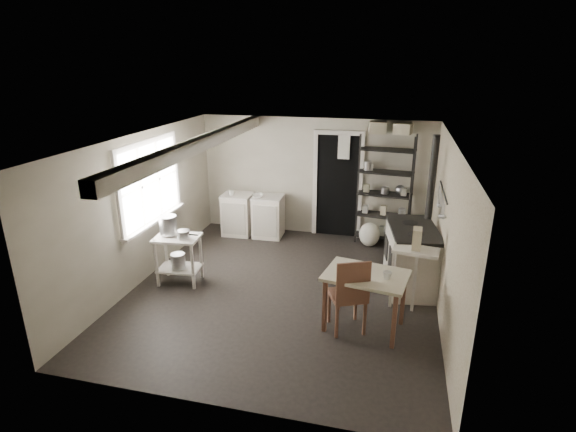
% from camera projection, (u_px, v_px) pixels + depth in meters
% --- Properties ---
extents(floor, '(5.00, 5.00, 0.00)m').
position_uv_depth(floor, '(283.00, 290.00, 6.84)').
color(floor, black).
rests_on(floor, ground).
extents(ceiling, '(5.00, 5.00, 0.00)m').
position_uv_depth(ceiling, '(283.00, 140.00, 6.08)').
color(ceiling, silver).
rests_on(ceiling, wall_back).
extents(wall_back, '(4.50, 0.02, 2.30)m').
position_uv_depth(wall_back, '(315.00, 177.00, 8.75)').
color(wall_back, '#B6AF9B').
rests_on(wall_back, ground).
extents(wall_front, '(4.50, 0.02, 2.30)m').
position_uv_depth(wall_front, '(216.00, 307.00, 4.17)').
color(wall_front, '#B6AF9B').
rests_on(wall_front, ground).
extents(wall_left, '(0.02, 5.00, 2.30)m').
position_uv_depth(wall_left, '(143.00, 208.00, 6.97)').
color(wall_left, '#B6AF9B').
rests_on(wall_left, ground).
extents(wall_right, '(0.02, 5.00, 2.30)m').
position_uv_depth(wall_right, '(447.00, 233.00, 5.96)').
color(wall_right, '#B6AF9B').
rests_on(wall_right, ground).
extents(window, '(0.12, 1.76, 1.28)m').
position_uv_depth(window, '(149.00, 183.00, 7.03)').
color(window, silver).
rests_on(window, wall_left).
extents(doorway, '(0.96, 0.10, 2.08)m').
position_uv_depth(doorway, '(337.00, 187.00, 8.67)').
color(doorway, silver).
rests_on(doorway, ground).
extents(ceiling_beam, '(0.18, 5.00, 0.18)m').
position_uv_depth(ceiling_beam, '(201.00, 143.00, 6.38)').
color(ceiling_beam, silver).
rests_on(ceiling_beam, ceiling).
extents(wallpaper_panel, '(0.01, 5.00, 2.30)m').
position_uv_depth(wallpaper_panel, '(446.00, 233.00, 5.96)').
color(wallpaper_panel, '#BEB49A').
rests_on(wallpaper_panel, wall_right).
extents(utensil_rail, '(0.06, 1.20, 0.44)m').
position_uv_depth(utensil_rail, '(442.00, 192.00, 6.39)').
color(utensil_rail, '#ACABAE').
rests_on(utensil_rail, wall_right).
extents(prep_table, '(0.72, 0.54, 0.77)m').
position_uv_depth(prep_table, '(179.00, 259.00, 6.98)').
color(prep_table, silver).
rests_on(prep_table, ground).
extents(stockpot, '(0.34, 0.34, 0.29)m').
position_uv_depth(stockpot, '(168.00, 225.00, 6.85)').
color(stockpot, '#ACABAE').
rests_on(stockpot, prep_table).
extents(saucepan, '(0.21, 0.21, 0.11)m').
position_uv_depth(saucepan, '(183.00, 234.00, 6.74)').
color(saucepan, '#ACABAE').
rests_on(saucepan, prep_table).
extents(bucket, '(0.22, 0.22, 0.24)m').
position_uv_depth(bucket, '(178.00, 261.00, 6.93)').
color(bucket, '#ACABAE').
rests_on(bucket, prep_table).
extents(base_cabinets, '(1.27, 0.58, 0.82)m').
position_uv_depth(base_cabinets, '(253.00, 213.00, 8.87)').
color(base_cabinets, silver).
rests_on(base_cabinets, ground).
extents(mixing_bowl, '(0.38, 0.38, 0.07)m').
position_uv_depth(mixing_bowl, '(257.00, 190.00, 8.59)').
color(mixing_bowl, silver).
rests_on(mixing_bowl, base_cabinets).
extents(counter_cup, '(0.12, 0.12, 0.09)m').
position_uv_depth(counter_cup, '(231.00, 188.00, 8.70)').
color(counter_cup, silver).
rests_on(counter_cup, base_cabinets).
extents(shelf_rack, '(1.02, 0.49, 2.08)m').
position_uv_depth(shelf_rack, '(385.00, 195.00, 8.34)').
color(shelf_rack, black).
rests_on(shelf_rack, ground).
extents(shelf_jar, '(0.11, 0.11, 0.19)m').
position_uv_depth(shelf_jar, '(370.00, 171.00, 8.30)').
color(shelf_jar, silver).
rests_on(shelf_jar, shelf_rack).
extents(storage_box_a, '(0.33, 0.29, 0.21)m').
position_uv_depth(storage_box_a, '(377.00, 137.00, 8.04)').
color(storage_box_a, beige).
rests_on(storage_box_a, shelf_rack).
extents(storage_box_b, '(0.35, 0.33, 0.19)m').
position_uv_depth(storage_box_b, '(402.00, 139.00, 7.97)').
color(storage_box_b, beige).
rests_on(storage_box_b, shelf_rack).
extents(stove, '(0.85, 1.31, 0.96)m').
position_uv_depth(stove, '(411.00, 260.00, 6.85)').
color(stove, silver).
rests_on(stove, ground).
extents(stovepipe, '(0.10, 0.10, 1.29)m').
position_uv_depth(stovepipe, '(432.00, 180.00, 6.87)').
color(stovepipe, black).
rests_on(stovepipe, stove).
extents(side_ledge, '(0.65, 0.41, 0.94)m').
position_uv_depth(side_ledge, '(413.00, 283.00, 6.16)').
color(side_ledge, silver).
rests_on(side_ledge, ground).
extents(oats_box, '(0.12, 0.20, 0.29)m').
position_uv_depth(oats_box, '(416.00, 244.00, 5.98)').
color(oats_box, beige).
rests_on(oats_box, side_ledge).
extents(work_table, '(1.13, 0.89, 0.78)m').
position_uv_depth(work_table, '(365.00, 302.00, 5.78)').
color(work_table, beige).
rests_on(work_table, ground).
extents(table_cup, '(0.13, 0.13, 0.10)m').
position_uv_depth(table_cup, '(387.00, 277.00, 5.50)').
color(table_cup, silver).
rests_on(table_cup, work_table).
extents(chair, '(0.57, 0.59, 1.04)m').
position_uv_depth(chair, '(347.00, 295.00, 5.72)').
color(chair, brown).
rests_on(chair, ground).
extents(flour_sack, '(0.47, 0.43, 0.46)m').
position_uv_depth(flour_sack, '(369.00, 234.00, 8.39)').
color(flour_sack, silver).
rests_on(flour_sack, ground).
extents(floor_crock, '(0.17, 0.17, 0.16)m').
position_uv_depth(floor_crock, '(400.00, 296.00, 6.53)').
color(floor_crock, silver).
rests_on(floor_crock, ground).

